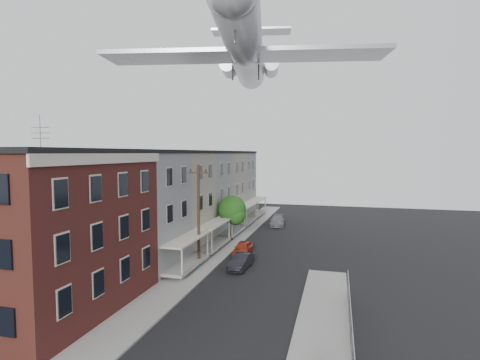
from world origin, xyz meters
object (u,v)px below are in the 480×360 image
(car_mid, at_px, (241,261))
(car_far, at_px, (277,221))
(street_tree, at_px, (233,211))
(utility_pole, at_px, (199,214))
(airplane, at_px, (245,50))
(car_near, at_px, (243,248))

(car_mid, relative_size, car_far, 0.83)
(street_tree, bearing_deg, utility_pole, -91.89)
(utility_pole, bearing_deg, street_tree, 88.11)
(street_tree, bearing_deg, car_far, 70.97)
(car_mid, bearing_deg, airplane, 103.11)
(street_tree, bearing_deg, car_near, -64.31)
(street_tree, xyz_separation_m, car_mid, (3.47, -9.67, -2.82))
(street_tree, height_order, airplane, airplane)
(utility_pole, distance_m, car_far, 20.74)
(car_mid, height_order, car_far, car_far)
(airplane, bearing_deg, car_far, 87.47)
(utility_pole, distance_m, car_near, 6.84)
(car_far, relative_size, airplane, 0.16)
(utility_pole, relative_size, car_far, 1.96)
(utility_pole, height_order, airplane, airplane)
(car_near, height_order, airplane, airplane)
(car_mid, bearing_deg, utility_pole, -172.33)
(street_tree, bearing_deg, car_mid, -70.25)
(utility_pole, distance_m, airplane, 16.04)
(street_tree, relative_size, airplane, 0.18)
(street_tree, relative_size, car_near, 1.40)
(car_far, xyz_separation_m, airplane, (-0.69, -15.51, 19.09))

